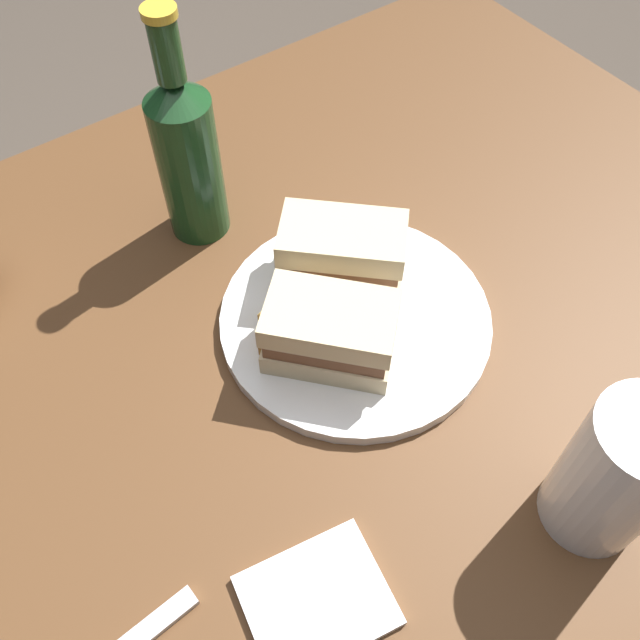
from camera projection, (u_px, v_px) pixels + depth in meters
The scene contains 11 objects.
ground_plane at pixel (301, 575), 1.31m from camera, with size 6.00×6.00×0.00m, color #4C4238.
dining_table at pixel (295, 499), 0.99m from camera, with size 1.24×0.87×0.77m, color brown.
plate at pixel (355, 319), 0.70m from camera, with size 0.27×0.27×0.01m, color white.
sandwich_half_left at pixel (342, 254), 0.69m from camera, with size 0.14×0.14×0.07m.
sandwich_half_right at pixel (330, 332), 0.64m from camera, with size 0.14×0.14×0.07m.
potato_wedge_front at pixel (280, 328), 0.67m from camera, with size 0.04×0.02×0.02m, color gold.
potato_wedge_middle at pixel (280, 339), 0.66m from camera, with size 0.05×0.02×0.02m, color #AD702D.
potato_wedge_back at pixel (321, 304), 0.69m from camera, with size 0.05×0.02×0.02m, color gold.
pint_glass at pixel (612, 480), 0.53m from camera, with size 0.08×0.08×0.15m.
cider_bottle at pixel (187, 154), 0.70m from camera, with size 0.07×0.07×0.26m.
napkin at pixel (317, 600), 0.54m from camera, with size 0.11×0.09×0.01m, color white.
Camera 1 is at (0.19, 0.32, 1.34)m, focal length 38.69 mm.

